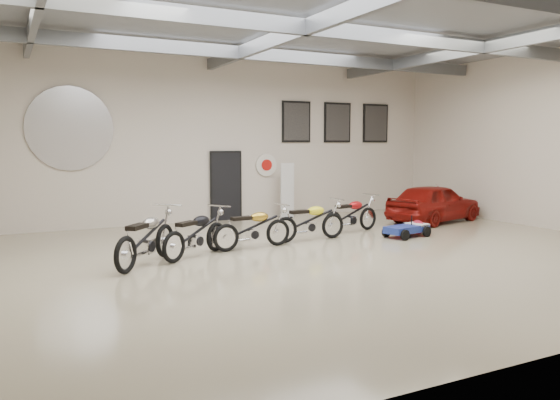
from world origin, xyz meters
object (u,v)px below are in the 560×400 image
motorcycle_black (196,232)px  motorcycle_yellow (310,220)px  motorcycle_silver (146,237)px  motorcycle_red (351,214)px  go_kart (410,226)px  vintage_car (434,203)px  banner_stand (287,190)px  motorcycle_gold (253,227)px

motorcycle_black → motorcycle_yellow: size_ratio=1.02×
motorcycle_silver → motorcycle_red: size_ratio=1.12×
motorcycle_silver → motorcycle_red: bearing=-33.4°
go_kart → vintage_car: 2.91m
banner_stand → motorcycle_yellow: banner_stand is taller
banner_stand → motorcycle_gold: 5.22m
motorcycle_yellow → go_kart: 2.71m
motorcycle_black → motorcycle_yellow: motorcycle_black is taller
motorcycle_black → motorcycle_gold: 1.46m
motorcycle_gold → motorcycle_red: 3.41m
motorcycle_yellow → motorcycle_black: bearing=-171.6°
motorcycle_yellow → motorcycle_silver: bearing=-170.3°
motorcycle_silver → motorcycle_red: (5.85, 1.48, -0.06)m
motorcycle_black → motorcycle_gold: size_ratio=1.04×
motorcycle_gold → go_kart: 4.31m
motorcycle_red → banner_stand: bearing=81.1°
banner_stand → motorcycle_yellow: bearing=-117.5°
banner_stand → vintage_car: bearing=-46.2°
motorcycle_silver → motorcycle_yellow: bearing=-35.6°
motorcycle_silver → go_kart: bearing=-45.5°
motorcycle_gold → motorcycle_silver: bearing=-172.5°
banner_stand → motorcycle_gold: bearing=-133.9°
motorcycle_gold → motorcycle_yellow: (1.68, 0.32, 0.01)m
motorcycle_gold → motorcycle_red: size_ratio=0.99×
motorcycle_silver → motorcycle_yellow: (4.23, 0.90, -0.06)m
motorcycle_black → vintage_car: size_ratio=0.58×
motorcycle_black → motorcycle_red: 4.87m
motorcycle_black → motorcycle_red: (4.73, 1.17, -0.02)m
motorcycle_silver → go_kart: 6.86m
banner_stand → go_kart: (1.22, -4.53, -0.63)m
banner_stand → motorcycle_gold: size_ratio=0.93×
banner_stand → motorcycle_black: (-4.52, -4.47, -0.38)m
motorcycle_silver → vintage_car: (9.20, 1.94, 0.02)m
go_kart → vintage_car: size_ratio=0.44×
motorcycle_yellow → motorcycle_gold: bearing=-171.6°
motorcycle_red → vintage_car: 3.38m
motorcycle_silver → motorcycle_black: motorcycle_silver is taller
go_kart → vintage_car: (2.35, 1.68, 0.31)m
motorcycle_black → motorcycle_silver: bearing=162.3°
banner_stand → vintage_car: size_ratio=0.52×
motorcycle_black → vintage_car: (8.08, 1.63, 0.07)m
banner_stand → motorcycle_red: banner_stand is taller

